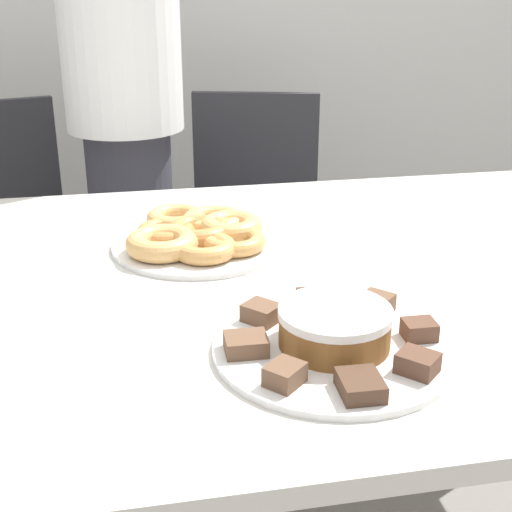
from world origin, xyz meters
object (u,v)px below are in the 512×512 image
Objects in this scene: person_standing at (125,106)px; office_chair_right at (253,251)px; plate_cake at (334,348)px; office_chair_left at (10,269)px; frosted_cake at (335,327)px; plate_donuts at (200,244)px.

person_standing is 0.63m from office_chair_right.
plate_cake is (-0.12, -1.22, 0.35)m from office_chair_right.
plate_cake is at bearing -78.39° from office_chair_left.
frosted_cake is at bearing -77.15° from person_standing.
office_chair_right is 1.28m from plate_cake.
office_chair_right is at bearing 84.46° from plate_cake.
frosted_cake reaches higher than plate_donuts.
person_standing is 1.92× the size of office_chair_left.
person_standing is at bearing 102.85° from plate_cake.
office_chair_right reaches higher than plate_donuts.
office_chair_left is 0.99m from plate_donuts.
office_chair_right reaches higher than frosted_cake.
office_chair_left is 1.41m from plate_cake.
plate_donuts is 2.13× the size of frosted_cake.
office_chair_right is (0.73, 0.00, 0.00)m from office_chair_left.
plate_donuts is (-0.25, -0.80, 0.35)m from office_chair_right.
frosted_cake is (0.00, 0.00, 0.03)m from plate_cake.
frosted_cake is (0.61, -1.22, 0.38)m from office_chair_left.
frosted_cake is at bearing -72.77° from plate_donuts.
office_chair_right is at bearing -14.98° from office_chair_left.
plate_donuts is at bearing -80.11° from person_standing.
office_chair_left is 0.73m from office_chair_right.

